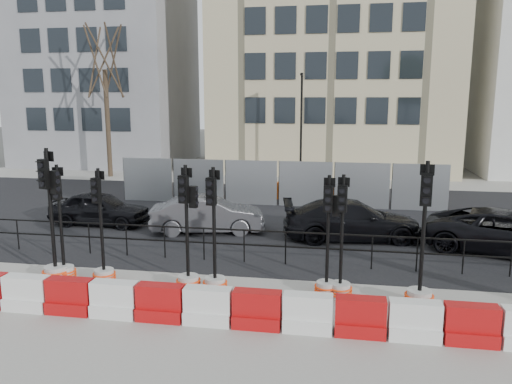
% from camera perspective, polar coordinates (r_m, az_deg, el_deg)
% --- Properties ---
extents(ground, '(120.00, 120.00, 0.00)m').
position_cam_1_polar(ground, '(13.50, -2.34, -9.71)').
color(ground, '#51514C').
rests_on(ground, ground).
extents(sidewalk_near, '(40.00, 6.00, 0.02)m').
position_cam_1_polar(sidewalk_near, '(10.82, -5.74, -15.13)').
color(sidewalk_near, gray).
rests_on(sidewalk_near, ground).
extents(road, '(40.00, 14.00, 0.03)m').
position_cam_1_polar(road, '(20.11, 1.80, -2.76)').
color(road, black).
rests_on(road, ground).
extents(sidewalk_far, '(40.00, 4.00, 0.02)m').
position_cam_1_polar(sidewalk_far, '(28.88, 4.25, 1.37)').
color(sidewalk_far, gray).
rests_on(sidewalk_far, ground).
extents(building_grey, '(11.00, 9.06, 14.00)m').
position_cam_1_polar(building_grey, '(38.24, -16.68, 13.77)').
color(building_grey, gray).
rests_on(building_grey, ground).
extents(building_cream, '(15.00, 10.06, 18.00)m').
position_cam_1_polar(building_cream, '(34.62, 8.92, 17.77)').
color(building_cream, '#C4B98F').
rests_on(building_cream, ground).
extents(kerb_railing, '(18.00, 0.04, 1.00)m').
position_cam_1_polar(kerb_railing, '(14.40, -1.37, -5.50)').
color(kerb_railing, black).
rests_on(kerb_railing, ground).
extents(heras_fencing, '(14.33, 1.72, 2.00)m').
position_cam_1_polar(heras_fencing, '(22.69, 2.75, 0.51)').
color(heras_fencing, '#989BA0').
rests_on(heras_fencing, ground).
extents(lamp_post_far, '(0.12, 0.56, 6.00)m').
position_cam_1_polar(lamp_post_far, '(27.47, 5.18, 7.62)').
color(lamp_post_far, black).
rests_on(lamp_post_far, ground).
extents(tree_bare_far, '(2.00, 2.00, 9.00)m').
position_cam_1_polar(tree_bare_far, '(31.09, -16.94, 13.90)').
color(tree_bare_far, '#473828').
rests_on(tree_bare_far, ground).
extents(barrier_row, '(15.70, 0.50, 0.80)m').
position_cam_1_polar(barrier_row, '(10.84, -5.50, -12.99)').
color(barrier_row, '#B50F0E').
rests_on(barrier_row, ground).
extents(traffic_signal_a, '(0.60, 0.60, 3.06)m').
position_cam_1_polar(traffic_signal_a, '(14.01, -21.18, -6.96)').
color(traffic_signal_a, beige).
rests_on(traffic_signal_a, ground).
extents(traffic_signal_b, '(0.69, 0.69, 3.49)m').
position_cam_1_polar(traffic_signal_b, '(13.91, -22.09, -6.29)').
color(traffic_signal_b, beige).
rests_on(traffic_signal_b, ground).
extents(traffic_signal_c, '(0.59, 0.59, 3.00)m').
position_cam_1_polar(traffic_signal_c, '(13.48, -17.09, -7.44)').
color(traffic_signal_c, beige).
rests_on(traffic_signal_c, ground).
extents(traffic_signal_d, '(0.62, 0.62, 3.15)m').
position_cam_1_polar(traffic_signal_d, '(12.49, -7.78, -7.89)').
color(traffic_signal_d, beige).
rests_on(traffic_signal_d, ground).
extents(traffic_signal_e, '(0.61, 0.61, 3.11)m').
position_cam_1_polar(traffic_signal_e, '(12.33, -4.76, -8.59)').
color(traffic_signal_e, beige).
rests_on(traffic_signal_e, ground).
extents(traffic_signal_f, '(0.58, 0.58, 2.96)m').
position_cam_1_polar(traffic_signal_f, '(12.16, 8.15, -8.63)').
color(traffic_signal_f, beige).
rests_on(traffic_signal_f, ground).
extents(traffic_signal_g, '(0.59, 0.59, 2.98)m').
position_cam_1_polar(traffic_signal_g, '(12.17, 9.63, -9.12)').
color(traffic_signal_g, beige).
rests_on(traffic_signal_g, ground).
extents(traffic_signal_h, '(0.66, 0.66, 3.37)m').
position_cam_1_polar(traffic_signal_h, '(12.03, 18.27, -9.35)').
color(traffic_signal_h, beige).
rests_on(traffic_signal_h, ground).
extents(car_a, '(1.71, 3.80, 1.26)m').
position_cam_1_polar(car_a, '(19.54, -17.43, -1.81)').
color(car_a, black).
rests_on(car_a, ground).
extents(car_b, '(3.03, 4.55, 1.31)m').
position_cam_1_polar(car_b, '(17.68, -5.54, -2.58)').
color(car_b, '#49494E').
rests_on(car_b, ground).
extents(car_c, '(3.23, 5.17, 1.34)m').
position_cam_1_polar(car_c, '(17.05, 10.93, -3.17)').
color(car_c, black).
rests_on(car_c, ground).
extents(car_d, '(4.94, 6.03, 1.32)m').
position_cam_1_polar(car_d, '(17.10, 26.87, -4.15)').
color(car_d, black).
rests_on(car_d, ground).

